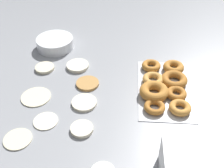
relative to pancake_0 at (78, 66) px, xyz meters
The scene contains 12 objects.
ground_plane 0.20m from the pancake_0, 158.05° to the right, with size 3.00×3.00×0.00m, color gray.
pancake_0 is the anchor object (origin of this frame).
pancake_1 0.35m from the pancake_0, 169.74° to the left, with size 0.09×0.09×0.01m, color silver.
pancake_2 0.25m from the pancake_0, 148.20° to the left, with size 0.12×0.12×0.01m, color beige.
pancake_3 0.45m from the pancake_0, 162.48° to the left, with size 0.10×0.10×0.01m, color beige.
pancake_4 0.14m from the pancake_0, 152.92° to the right, with size 0.10×0.10×0.01m, color #B27F42.
pancake_5 0.25m from the pancake_0, 164.86° to the right, with size 0.10×0.10×0.01m, color beige.
pancake_6 0.38m from the pancake_0, 168.44° to the right, with size 0.08×0.08×0.01m, color beige.
pancake_7 0.15m from the pancake_0, 99.84° to the left, with size 0.09×0.09×0.01m, color beige.
donut_tray 0.40m from the pancake_0, 108.25° to the right, with size 0.38×0.22×0.04m.
batter_bowl 0.21m from the pancake_0, 41.00° to the left, with size 0.18×0.18×0.05m.
container_stack 0.68m from the pancake_0, 142.14° to the right, with size 0.14×0.16×0.11m.
Camera 1 is at (-0.84, -0.15, 0.76)m, focal length 45.00 mm.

